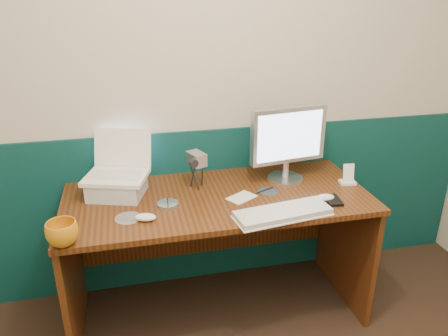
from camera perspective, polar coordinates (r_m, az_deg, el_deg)
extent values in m
cube|color=beige|center=(2.48, -2.81, 10.52)|extent=(3.50, 0.04, 2.50)
cube|color=#073133|center=(2.73, -2.47, -5.13)|extent=(3.48, 0.02, 1.00)
cube|color=#381F0A|center=(2.49, -0.79, -11.42)|extent=(1.60, 0.70, 0.75)
cube|color=silver|center=(2.36, -13.78, -2.45)|extent=(0.33, 0.30, 0.09)
cube|color=silver|center=(2.12, 7.69, -5.92)|extent=(0.48, 0.22, 0.03)
ellipsoid|color=white|center=(2.31, 13.06, -3.77)|extent=(0.10, 0.06, 0.03)
ellipsoid|color=white|center=(2.10, -10.20, -6.35)|extent=(0.11, 0.08, 0.03)
imported|color=orange|center=(1.99, -20.39, -8.02)|extent=(0.14, 0.14, 0.11)
cylinder|color=silver|center=(2.21, -7.34, -4.77)|extent=(0.11, 0.11, 0.02)
cylinder|color=silver|center=(2.14, -12.39, -6.39)|extent=(0.13, 0.13, 0.00)
cylinder|color=silver|center=(2.36, 5.75, -3.03)|extent=(0.11, 0.11, 0.00)
cylinder|color=black|center=(2.37, 5.35, -2.90)|extent=(0.11, 0.06, 0.01)
cube|color=white|center=(2.28, 2.31, -3.86)|extent=(0.18, 0.16, 0.00)
cube|color=white|center=(2.53, 15.81, -1.81)|extent=(0.09, 0.07, 0.02)
cube|color=white|center=(2.51, 15.95, -0.60)|extent=(0.06, 0.04, 0.10)
cube|color=black|center=(2.31, 14.06, -4.10)|extent=(0.08, 0.13, 0.01)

